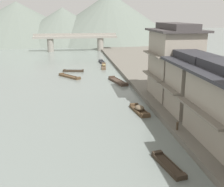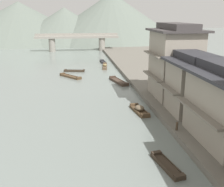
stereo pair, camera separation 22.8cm
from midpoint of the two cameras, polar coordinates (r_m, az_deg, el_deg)
The scene contains 15 objects.
riverbank_right at distance 41.93m, azimuth 16.88°, elevation 1.69°, with size 18.00×110.00×0.55m, color #6B665B.
boat_moored_nearest at distance 20.13m, azimuth 11.70°, elevation -14.45°, with size 1.48×3.66×0.38m.
boat_moored_second at distance 30.00m, azimuth 5.96°, elevation -3.36°, with size 1.54×3.86×0.75m.
boat_moored_third at distance 55.06m, azimuth -1.39°, elevation 5.68°, with size 1.50×5.71×0.69m.
boat_moored_far at distance 46.76m, azimuth -8.52°, elevation 3.50°, with size 3.75×4.48×0.44m.
boat_midriver_drifting at distance 51.51m, azimuth -7.72°, elevation 4.69°, with size 3.92×1.74×0.37m.
boat_midriver_upstream at distance 42.78m, azimuth 1.54°, elevation 2.52°, with size 2.40×5.47×0.52m.
boat_upstream_distant at distance 60.69m, azimuth -1.79°, elevation 6.60°, with size 1.12×3.53×0.45m.
house_waterfront_tall at distance 28.59m, azimuth 16.74°, elevation 1.94°, with size 5.53×5.44×6.14m.
house_waterfront_narrow at distance 33.65m, azimuth 13.10°, elevation 6.50°, with size 5.83×7.15×8.74m.
mooring_post_dock_mid at distance 24.65m, azimuth 13.61°, elevation -6.62°, with size 0.20×0.20×0.72m, color #473828.
stone_bridge at distance 80.10m, azimuth -7.20°, elevation 11.03°, with size 23.59×2.40×5.00m.
hill_far_west at distance 117.47m, azimuth -18.67°, elevation 14.04°, with size 58.09×58.09×15.02m, color slate.
hill_far_centre at distance 109.27m, azimuth -9.78°, elevation 13.93°, with size 43.10×43.10×12.74m, color slate.
hill_far_east at distance 111.64m, azimuth -0.07°, elevation 15.61°, with size 56.38×56.38×18.24m, color slate.
Camera 2 is at (-0.97, -6.84, 10.28)m, focal length 43.92 mm.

